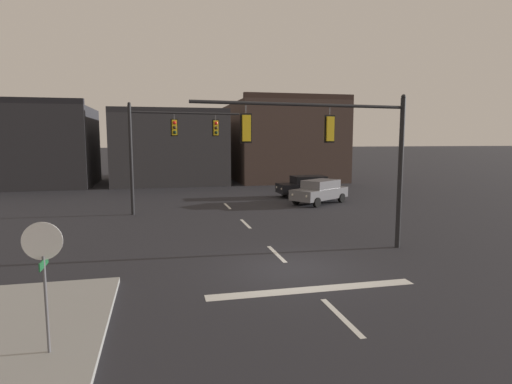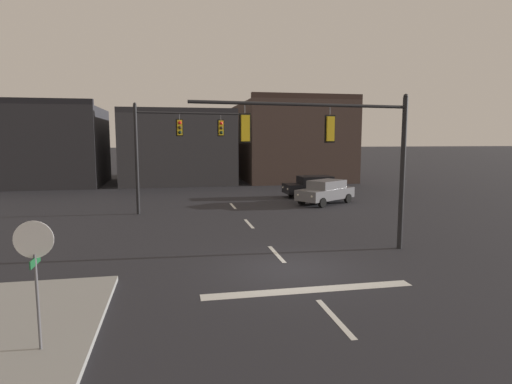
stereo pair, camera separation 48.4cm
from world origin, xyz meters
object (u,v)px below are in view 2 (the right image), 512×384
signal_mast_far_side (170,140)px  car_lot_nearside (314,186)px  stop_sign (35,254)px  signal_mast_near_side (344,144)px  car_lot_middle (326,191)px

signal_mast_far_side → car_lot_nearside: signal_mast_far_side is taller
stop_sign → car_lot_nearside: 25.36m
signal_mast_near_side → signal_mast_far_side: bearing=120.9°
stop_sign → car_lot_nearside: bearing=58.5°
signal_mast_near_side → signal_mast_far_side: size_ratio=1.29×
car_lot_nearside → car_lot_middle: 3.26m
signal_mast_far_side → stop_sign: bearing=-98.9°
car_lot_nearside → car_lot_middle: (-0.24, -3.25, 0.00)m
car_lot_nearside → car_lot_middle: size_ratio=0.97×
signal_mast_far_side → stop_sign: 17.28m
signal_mast_near_side → stop_sign: signal_mast_near_side is taller
signal_mast_near_side → car_lot_middle: signal_mast_near_side is taller
stop_sign → car_lot_nearside: (13.25, 21.59, -1.29)m
signal_mast_near_side → car_lot_nearside: 16.34m
signal_mast_near_side → car_lot_middle: bearing=72.3°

